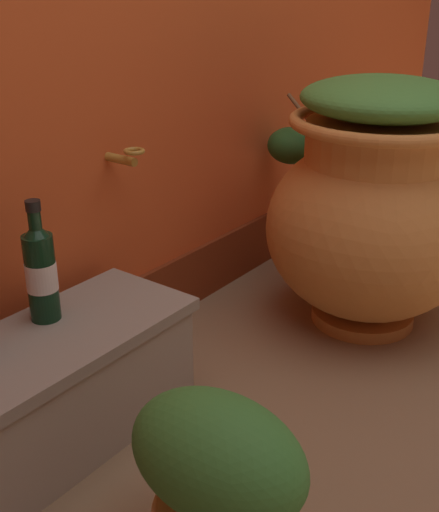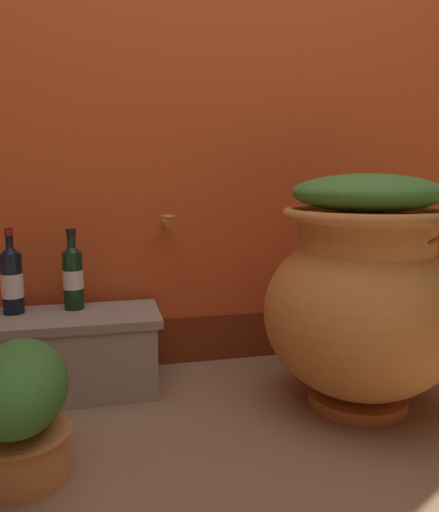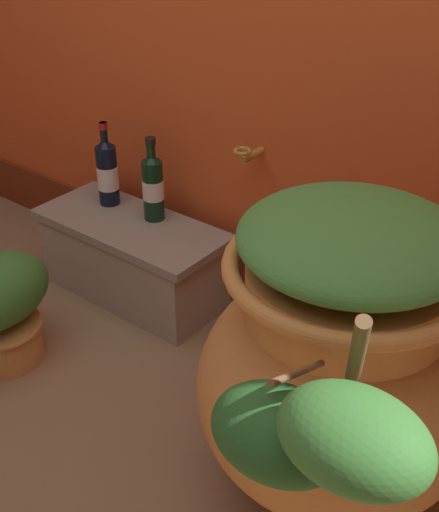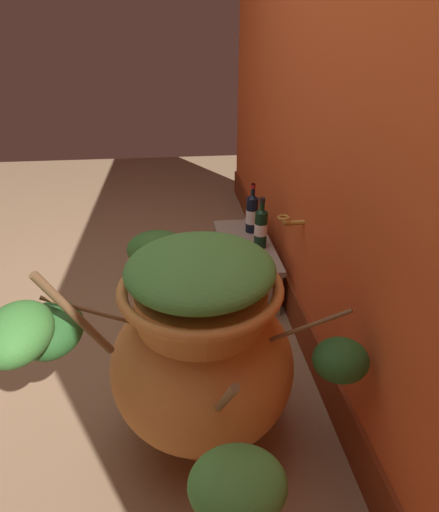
{
  "view_description": "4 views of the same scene",
  "coord_description": "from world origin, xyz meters",
  "px_view_note": "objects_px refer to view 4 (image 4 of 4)",
  "views": [
    {
      "loc": [
        -1.29,
        -0.16,
        1.03
      ],
      "look_at": [
        -0.08,
        0.75,
        0.37
      ],
      "focal_mm": 45.27,
      "sensor_mm": 36.0,
      "label": 1
    },
    {
      "loc": [
        -0.35,
        -0.85,
        0.77
      ],
      "look_at": [
        0.04,
        0.78,
        0.49
      ],
      "focal_mm": 34.68,
      "sensor_mm": 36.0,
      "label": 2
    },
    {
      "loc": [
        0.99,
        -0.51,
        1.39
      ],
      "look_at": [
        -0.01,
        0.76,
        0.41
      ],
      "focal_mm": 47.75,
      "sensor_mm": 36.0,
      "label": 3
    },
    {
      "loc": [
        1.57,
        0.52,
        1.36
      ],
      "look_at": [
        -0.06,
        0.7,
        0.46
      ],
      "focal_mm": 28.65,
      "sensor_mm": 36.0,
      "label": 4
    }
  ],
  "objects_px": {
    "potted_shrub": "(158,257)",
    "wine_bottle_left": "(261,226)",
    "wine_bottle_middle": "(252,212)",
    "terracotta_urn": "(200,350)"
  },
  "relations": [
    {
      "from": "wine_bottle_middle",
      "to": "potted_shrub",
      "type": "xyz_separation_m",
      "value": [
        0.1,
        -0.57,
        -0.21
      ]
    },
    {
      "from": "potted_shrub",
      "to": "terracotta_urn",
      "type": "bearing_deg",
      "value": 9.74
    },
    {
      "from": "wine_bottle_middle",
      "to": "potted_shrub",
      "type": "distance_m",
      "value": 0.62
    },
    {
      "from": "terracotta_urn",
      "to": "wine_bottle_left",
      "type": "height_order",
      "value": "terracotta_urn"
    },
    {
      "from": "wine_bottle_middle",
      "to": "potted_shrub",
      "type": "bearing_deg",
      "value": -80.09
    },
    {
      "from": "potted_shrub",
      "to": "wine_bottle_left",
      "type": "bearing_deg",
      "value": 79.86
    },
    {
      "from": "terracotta_urn",
      "to": "wine_bottle_middle",
      "type": "xyz_separation_m",
      "value": [
        -1.15,
        0.39,
        0.02
      ]
    },
    {
      "from": "terracotta_urn",
      "to": "potted_shrub",
      "type": "height_order",
      "value": "terracotta_urn"
    },
    {
      "from": "wine_bottle_left",
      "to": "terracotta_urn",
      "type": "bearing_deg",
      "value": -23.1
    },
    {
      "from": "wine_bottle_middle",
      "to": "potted_shrub",
      "type": "height_order",
      "value": "wine_bottle_middle"
    }
  ]
}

